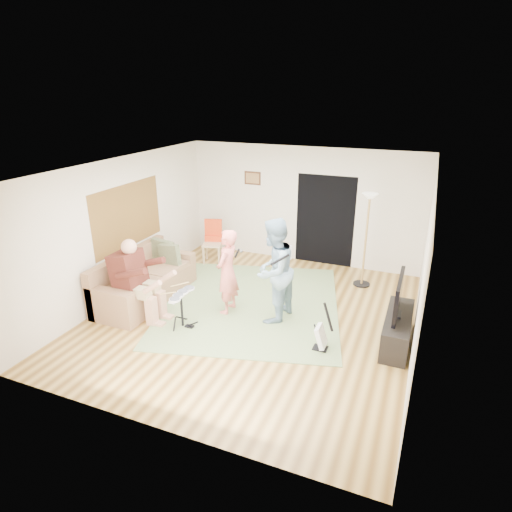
{
  "coord_description": "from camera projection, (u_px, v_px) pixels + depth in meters",
  "views": [
    {
      "loc": [
        2.65,
        -6.34,
        3.87
      ],
      "look_at": [
        -0.06,
        0.3,
        1.06
      ],
      "focal_mm": 30.0,
      "sensor_mm": 36.0,
      "label": 1
    }
  ],
  "objects": [
    {
      "name": "doorway",
      "position": [
        325.0,
        221.0,
        9.82
      ],
      "size": [
        2.1,
        0.0,
        2.1
      ],
      "primitive_type": "plane",
      "rotation": [
        1.57,
        0.0,
        0.0
      ],
      "color": "black",
      "rests_on": "walls"
    },
    {
      "name": "guitar_held",
      "position": [
        285.0,
        254.0,
        7.21
      ],
      "size": [
        0.25,
        0.61,
        0.26
      ],
      "primitive_type": null,
      "rotation": [
        0.0,
        0.0,
        -0.23
      ],
      "color": "white",
      "rests_on": "guitarist"
    },
    {
      "name": "guitarist",
      "position": [
        273.0,
        271.0,
        7.4
      ],
      "size": [
        0.84,
        1.0,
        1.87
      ],
      "primitive_type": "imported",
      "rotation": [
        0.0,
        0.0,
        -1.72
      ],
      "color": "#7495AA",
      "rests_on": "floor"
    },
    {
      "name": "singer",
      "position": [
        227.0,
        272.0,
        7.7
      ],
      "size": [
        0.38,
        0.58,
        1.59
      ],
      "primitive_type": "imported",
      "rotation": [
        0.0,
        0.0,
        -1.56
      ],
      "color": "#D7675D",
      "rests_on": "floor"
    },
    {
      "name": "tv_cabinet",
      "position": [
        397.0,
        329.0,
        6.9
      ],
      "size": [
        0.4,
        1.4,
        0.5
      ],
      "primitive_type": "cube",
      "color": "black",
      "rests_on": "floor"
    },
    {
      "name": "sofa",
      "position": [
        142.0,
        284.0,
        8.39
      ],
      "size": [
        0.94,
        2.28,
        0.92
      ],
      "color": "#8C6646",
      "rests_on": "floor"
    },
    {
      "name": "dining_chair",
      "position": [
        213.0,
        247.0,
        10.16
      ],
      "size": [
        0.53,
        0.56,
        1.01
      ],
      "rotation": [
        0.0,
        0.0,
        0.29
      ],
      "color": "tan",
      "rests_on": "floor"
    },
    {
      "name": "ceiling",
      "position": [
        253.0,
        168.0,
        6.83
      ],
      "size": [
        6.0,
        6.0,
        0.0
      ],
      "primitive_type": "plane",
      "rotation": [
        3.14,
        0.0,
        0.0
      ],
      "color": "white",
      "rests_on": "walls"
    },
    {
      "name": "drum_kit",
      "position": [
        182.0,
        311.0,
        7.38
      ],
      "size": [
        0.36,
        0.65,
        0.67
      ],
      "color": "black",
      "rests_on": "floor"
    },
    {
      "name": "area_rug",
      "position": [
        251.0,
        303.0,
        8.26
      ],
      "size": [
        4.1,
        4.4,
        0.02
      ],
      "primitive_type": "cube",
      "rotation": [
        0.0,
        0.0,
        0.26
      ],
      "color": "#68804E",
      "rests_on": "floor"
    },
    {
      "name": "microphone",
      "position": [
        237.0,
        253.0,
        7.49
      ],
      "size": [
        0.06,
        0.06,
        0.24
      ],
      "primitive_type": null,
      "color": "black",
      "rests_on": "singer"
    },
    {
      "name": "drummer",
      "position": [
        139.0,
        288.0,
        7.57
      ],
      "size": [
        0.96,
        0.54,
        1.48
      ],
      "color": "#491C14",
      "rests_on": "sofa"
    },
    {
      "name": "television",
      "position": [
        399.0,
        296.0,
        6.7
      ],
      "size": [
        0.06,
        1.04,
        0.61
      ],
      "primitive_type": "cube",
      "color": "black",
      "rests_on": "tv_cabinet"
    },
    {
      "name": "walls",
      "position": [
        253.0,
        247.0,
        7.32
      ],
      "size": [
        5.5,
        6.0,
        2.7
      ],
      "primitive_type": null,
      "color": "beige",
      "rests_on": "floor"
    },
    {
      "name": "torchiere_lamp",
      "position": [
        367.0,
        224.0,
        8.58
      ],
      "size": [
        0.35,
        0.35,
        1.97
      ],
      "color": "black",
      "rests_on": "floor"
    },
    {
      "name": "window_blinds",
      "position": [
        128.0,
        216.0,
        8.39
      ],
      "size": [
        0.0,
        2.05,
        2.05
      ],
      "primitive_type": "plane",
      "rotation": [
        1.57,
        0.0,
        1.57
      ],
      "color": "brown",
      "rests_on": "walls"
    },
    {
      "name": "guitar_spare",
      "position": [
        322.0,
        336.0,
        6.72
      ],
      "size": [
        0.3,
        0.27,
        0.84
      ],
      "color": "black",
      "rests_on": "floor"
    },
    {
      "name": "floor",
      "position": [
        253.0,
        316.0,
        7.81
      ],
      "size": [
        6.0,
        6.0,
        0.0
      ],
      "primitive_type": "plane",
      "color": "brown",
      "rests_on": "ground"
    },
    {
      "name": "picture_frame",
      "position": [
        253.0,
        178.0,
        10.14
      ],
      "size": [
        0.42,
        0.03,
        0.32
      ],
      "primitive_type": "cube",
      "color": "#3F2314",
      "rests_on": "walls"
    }
  ]
}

